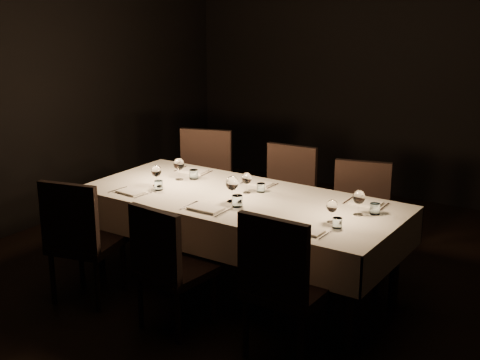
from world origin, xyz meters
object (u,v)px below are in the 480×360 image
Objects in this scene: chair_near_left at (80,236)px; chair_near_center at (167,263)px; dining_table at (240,206)px; chair_near_right at (282,281)px; chair_far_center at (286,196)px; chair_far_left at (202,181)px; chair_far_right at (359,216)px.

chair_near_left reaches higher than chair_near_center.
chair_near_right is (0.81, -0.74, -0.14)m from dining_table.
chair_far_center is (-0.87, 1.57, -0.01)m from chair_near_right.
chair_far_left reaches higher than chair_far_center.
dining_table is at bearing -58.25° from chair_far_left.
chair_far_left is at bearing -55.90° from chair_near_center.
chair_far_left is at bearing -177.88° from chair_far_center.
chair_near_right is at bearing -65.82° from chair_far_center.
chair_far_left is (-0.90, 0.73, -0.13)m from dining_table.
chair_near_center is at bearing 7.28° from chair_near_right.
chair_far_left reaches higher than chair_near_center.
chair_near_left is 1.05× the size of chair_near_center.
chair_near_left is 1.68m from chair_near_right.
chair_near_center is at bearing 167.48° from chair_near_left.
chair_far_left is 1.59m from chair_far_right.
chair_far_left reaches higher than dining_table.
chair_near_left is 1.02× the size of chair_far_right.
chair_far_left is at bearing -40.57° from chair_near_right.
chair_far_right is (0.75, -0.10, -0.01)m from chair_far_center.
chair_far_center is at bearing 94.33° from dining_table.
chair_far_left is at bearing 163.84° from chair_far_right.
dining_table is 2.72× the size of chair_near_center.
chair_near_center is 1.68m from chair_far_center.
chair_near_right is (0.84, 0.11, 0.04)m from chair_near_center.
dining_table is at bearing -148.88° from chair_near_left.
chair_near_center is 0.97× the size of chair_far_right.
chair_near_right is at bearing 170.60° from chair_near_left.
chair_far_right is (-0.12, 1.47, -0.02)m from chair_near_right.
chair_near_right is 1.05× the size of chair_far_right.
chair_near_left is at bearing -120.26° from chair_far_center.
chair_near_left is at bearing 4.25° from chair_near_right.
chair_near_right is at bearing -59.97° from chair_far_left.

